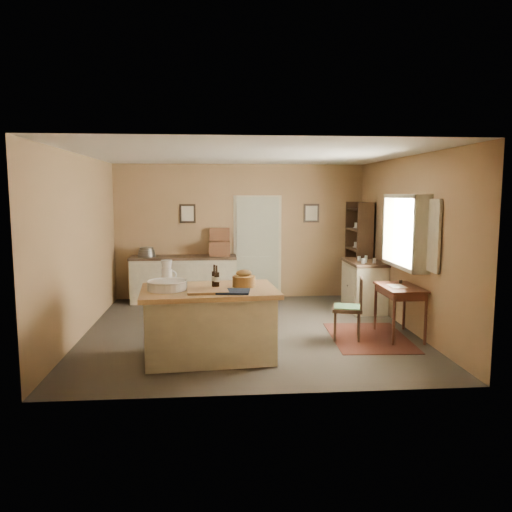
{
  "coord_description": "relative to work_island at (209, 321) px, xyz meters",
  "views": [
    {
      "loc": [
        -0.51,
        -7.55,
        2.13
      ],
      "look_at": [
        0.13,
        0.15,
        1.15
      ],
      "focal_mm": 35.0,
      "sensor_mm": 36.0,
      "label": 1
    }
  ],
  "objects": [
    {
      "name": "ground",
      "position": [
        0.6,
        1.23,
        -0.48
      ],
      "size": [
        5.0,
        5.0,
        0.0
      ],
      "primitive_type": "plane",
      "color": "#4B4339",
      "rests_on": "ground"
    },
    {
      "name": "wall_back",
      "position": [
        0.6,
        3.73,
        0.87
      ],
      "size": [
        5.0,
        0.1,
        2.7
      ],
      "primitive_type": "cube",
      "color": "#916F4B",
      "rests_on": "ground"
    },
    {
      "name": "wall_front",
      "position": [
        0.6,
        -1.27,
        0.87
      ],
      "size": [
        5.0,
        0.1,
        2.7
      ],
      "primitive_type": "cube",
      "color": "#916F4B",
      "rests_on": "ground"
    },
    {
      "name": "wall_left",
      "position": [
        -1.9,
        1.23,
        0.87
      ],
      "size": [
        0.1,
        5.0,
        2.7
      ],
      "primitive_type": "cube",
      "color": "#916F4B",
      "rests_on": "ground"
    },
    {
      "name": "wall_right",
      "position": [
        3.1,
        1.23,
        0.87
      ],
      "size": [
        0.1,
        5.0,
        2.7
      ],
      "primitive_type": "cube",
      "color": "#916F4B",
      "rests_on": "ground"
    },
    {
      "name": "ceiling",
      "position": [
        0.6,
        1.23,
        2.22
      ],
      "size": [
        5.0,
        5.0,
        0.0
      ],
      "primitive_type": "plane",
      "color": "silver",
      "rests_on": "wall_back"
    },
    {
      "name": "door",
      "position": [
        0.95,
        3.7,
        0.57
      ],
      "size": [
        0.97,
        0.06,
        2.11
      ],
      "primitive_type": "cube",
      "color": "#A3A58D",
      "rests_on": "ground"
    },
    {
      "name": "framed_prints",
      "position": [
        0.8,
        3.7,
        1.24
      ],
      "size": [
        2.82,
        0.02,
        0.38
      ],
      "color": "black",
      "rests_on": "ground"
    },
    {
      "name": "window",
      "position": [
        3.03,
        1.03,
        1.07
      ],
      "size": [
        0.25,
        1.99,
        1.12
      ],
      "color": "beige",
      "rests_on": "ground"
    },
    {
      "name": "work_island",
      "position": [
        0.0,
        0.0,
        0.0
      ],
      "size": [
        1.81,
        1.27,
        1.2
      ],
      "rotation": [
        0.0,
        0.0,
        0.09
      ],
      "color": "beige",
      "rests_on": "ground"
    },
    {
      "name": "sideboard",
      "position": [
        -0.52,
        3.43,
        -0.0
      ],
      "size": [
        2.06,
        0.59,
        1.18
      ],
      "color": "beige",
      "rests_on": "ground"
    },
    {
      "name": "rug",
      "position": [
        2.35,
        0.69,
        -0.48
      ],
      "size": [
        1.18,
        1.66,
        0.01
      ],
      "primitive_type": "cube",
      "rotation": [
        0.0,
        0.0,
        -0.05
      ],
      "color": "#4C1B14",
      "rests_on": "ground"
    },
    {
      "name": "writing_desk",
      "position": [
        2.8,
        0.69,
        0.19
      ],
      "size": [
        0.54,
        0.88,
        0.82
      ],
      "color": "#361911",
      "rests_on": "ground"
    },
    {
      "name": "desk_chair",
      "position": [
        2.01,
        0.66,
        -0.03
      ],
      "size": [
        0.51,
        0.51,
        0.9
      ],
      "primitive_type": null,
      "rotation": [
        0.0,
        0.0,
        -0.26
      ],
      "color": "black",
      "rests_on": "ground"
    },
    {
      "name": "right_cabinet",
      "position": [
        2.8,
        2.46,
        -0.02
      ],
      "size": [
        0.6,
        1.08,
        0.99
      ],
      "color": "beige",
      "rests_on": "ground"
    },
    {
      "name": "shelving_unit",
      "position": [
        2.96,
        3.2,
        0.49
      ],
      "size": [
        0.33,
        0.88,
        1.95
      ],
      "color": "black",
      "rests_on": "ground"
    }
  ]
}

